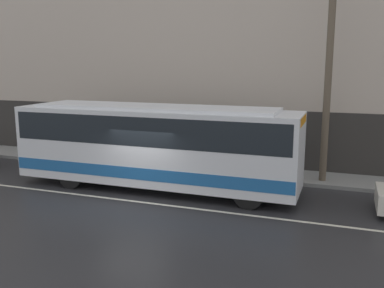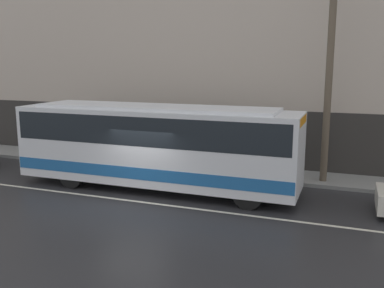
{
  "view_description": "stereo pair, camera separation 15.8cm",
  "coord_description": "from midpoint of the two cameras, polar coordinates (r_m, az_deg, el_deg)",
  "views": [
    {
      "loc": [
        6.87,
        -13.14,
        4.91
      ],
      "look_at": [
        1.5,
        1.7,
        1.9
      ],
      "focal_mm": 40.0,
      "sensor_mm": 36.0,
      "label": 1
    },
    {
      "loc": [
        7.02,
        -13.08,
        4.91
      ],
      "look_at": [
        1.5,
        1.7,
        1.9
      ],
      "focal_mm": 40.0,
      "sensor_mm": 36.0,
      "label": 2
    }
  ],
  "objects": [
    {
      "name": "ground_plane",
      "position": [
        15.63,
        -7.11,
        -7.62
      ],
      "size": [
        60.0,
        60.0,
        0.0
      ],
      "primitive_type": "plane",
      "color": "#262628"
    },
    {
      "name": "utility_pole_near",
      "position": [
        17.81,
        18.07,
        8.93
      ],
      "size": [
        0.28,
        0.28,
        8.69
      ],
      "color": "brown",
      "rests_on": "sidewalk"
    },
    {
      "name": "transit_bus",
      "position": [
        16.66,
        -4.69,
        0.18
      ],
      "size": [
        11.16,
        2.48,
        3.3
      ],
      "color": "silver",
      "rests_on": "ground_plane"
    },
    {
      "name": "sidewalk",
      "position": [
        20.09,
        -0.37,
        -3.14
      ],
      "size": [
        60.0,
        2.21,
        0.15
      ],
      "color": "gray",
      "rests_on": "ground_plane"
    },
    {
      "name": "building_facade",
      "position": [
        20.74,
        0.88,
        15.53
      ],
      "size": [
        60.0,
        0.35,
        13.68
      ],
      "color": "#B7A899",
      "rests_on": "ground_plane"
    },
    {
      "name": "lane_stripe",
      "position": [
        15.63,
        -7.11,
        -7.6
      ],
      "size": [
        54.0,
        0.14,
        0.01
      ],
      "color": "beige",
      "rests_on": "ground_plane"
    }
  ]
}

